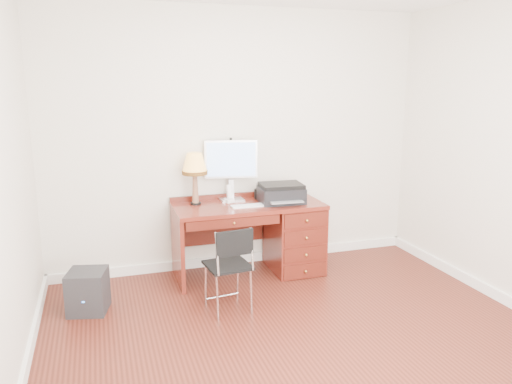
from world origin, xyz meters
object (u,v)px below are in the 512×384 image
object	(u,v)px
desk	(278,233)
monitor	(231,163)
printer	(281,193)
phone	(229,197)
leg_lamp	(195,167)
chair	(229,261)
equipment_box	(88,291)

from	to	relation	value
desk	monitor	xyz separation A→B (m)	(-0.44, 0.23, 0.73)
desk	printer	bearing A→B (deg)	-63.07
phone	monitor	bearing A→B (deg)	47.72
leg_lamp	chair	distance (m)	1.15
leg_lamp	chair	bearing A→B (deg)	-83.74
printer	equipment_box	world-z (taller)	printer
chair	equipment_box	world-z (taller)	chair
leg_lamp	equipment_box	world-z (taller)	leg_lamp
desk	equipment_box	xyz separation A→B (m)	(-1.90, -0.40, -0.23)
desk	equipment_box	size ratio (longest dim) A/B	4.06
chair	phone	bearing A→B (deg)	68.84
phone	equipment_box	size ratio (longest dim) A/B	0.49
monitor	chair	size ratio (longest dim) A/B	0.81
monitor	leg_lamp	world-z (taller)	monitor
desk	leg_lamp	xyz separation A→B (m)	(-0.83, 0.14, 0.72)
printer	chair	world-z (taller)	printer
chair	equipment_box	size ratio (longest dim) A/B	2.08
leg_lamp	monitor	bearing A→B (deg)	12.25
printer	phone	size ratio (longest dim) A/B	2.55
monitor	printer	size ratio (longest dim) A/B	1.35
monitor	printer	distance (m)	0.61
leg_lamp	equipment_box	bearing A→B (deg)	-153.13
leg_lamp	phone	world-z (taller)	leg_lamp
monitor	phone	xyz separation A→B (m)	(-0.05, -0.10, -0.34)
desk	phone	bearing A→B (deg)	165.97
desk	monitor	distance (m)	0.88
printer	phone	xyz separation A→B (m)	(-0.51, 0.16, -0.04)
equipment_box	leg_lamp	bearing A→B (deg)	40.65
monitor	printer	bearing A→B (deg)	-19.63
leg_lamp	chair	xyz separation A→B (m)	(0.10, -0.93, -0.66)
monitor	leg_lamp	distance (m)	0.40
equipment_box	chair	bearing A→B (deg)	-4.55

